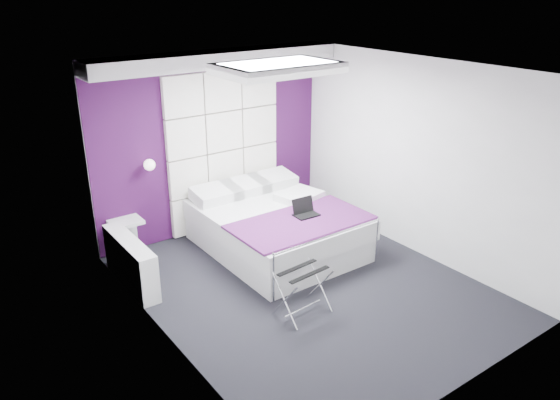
{
  "coord_description": "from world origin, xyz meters",
  "views": [
    {
      "loc": [
        -3.64,
        -4.47,
        3.45
      ],
      "look_at": [
        -0.15,
        0.35,
        1.06
      ],
      "focal_mm": 35.0,
      "sensor_mm": 36.0,
      "label": 1
    }
  ],
  "objects_px": {
    "radiator": "(131,262)",
    "laptop": "(304,211)",
    "nightstand": "(126,222)",
    "luggage_rack": "(303,292)",
    "wall_lamp": "(148,164)",
    "bed": "(276,227)"
  },
  "relations": [
    {
      "from": "radiator",
      "to": "luggage_rack",
      "type": "xyz_separation_m",
      "value": [
        1.3,
        -1.71,
        -0.03
      ]
    },
    {
      "from": "bed",
      "to": "wall_lamp",
      "type": "bearing_deg",
      "value": 143.14
    },
    {
      "from": "bed",
      "to": "luggage_rack",
      "type": "height_order",
      "value": "bed"
    },
    {
      "from": "nightstand",
      "to": "luggage_rack",
      "type": "bearing_deg",
      "value": -66.52
    },
    {
      "from": "radiator",
      "to": "laptop",
      "type": "bearing_deg",
      "value": -17.23
    },
    {
      "from": "laptop",
      "to": "wall_lamp",
      "type": "bearing_deg",
      "value": 138.84
    },
    {
      "from": "nightstand",
      "to": "laptop",
      "type": "relative_size",
      "value": 1.32
    },
    {
      "from": "nightstand",
      "to": "wall_lamp",
      "type": "bearing_deg",
      "value": 5.71
    },
    {
      "from": "wall_lamp",
      "to": "bed",
      "type": "relative_size",
      "value": 0.07
    },
    {
      "from": "radiator",
      "to": "bed",
      "type": "height_order",
      "value": "bed"
    },
    {
      "from": "radiator",
      "to": "luggage_rack",
      "type": "distance_m",
      "value": 2.15
    },
    {
      "from": "wall_lamp",
      "to": "laptop",
      "type": "distance_m",
      "value": 2.14
    },
    {
      "from": "luggage_rack",
      "to": "laptop",
      "type": "bearing_deg",
      "value": 46.94
    },
    {
      "from": "nightstand",
      "to": "laptop",
      "type": "bearing_deg",
      "value": -36.09
    },
    {
      "from": "wall_lamp",
      "to": "nightstand",
      "type": "bearing_deg",
      "value": -174.29
    },
    {
      "from": "wall_lamp",
      "to": "nightstand",
      "type": "relative_size",
      "value": 0.36
    },
    {
      "from": "wall_lamp",
      "to": "bed",
      "type": "height_order",
      "value": "wall_lamp"
    },
    {
      "from": "laptop",
      "to": "bed",
      "type": "bearing_deg",
      "value": 112.95
    },
    {
      "from": "wall_lamp",
      "to": "radiator",
      "type": "xyz_separation_m",
      "value": [
        -0.64,
        -0.76,
        -0.92
      ]
    },
    {
      "from": "luggage_rack",
      "to": "laptop",
      "type": "xyz_separation_m",
      "value": [
        0.84,
        1.05,
        0.4
      ]
    },
    {
      "from": "luggage_rack",
      "to": "radiator",
      "type": "bearing_deg",
      "value": 122.72
    },
    {
      "from": "radiator",
      "to": "nightstand",
      "type": "xyz_separation_m",
      "value": [
        0.24,
        0.72,
        0.21
      ]
    }
  ]
}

